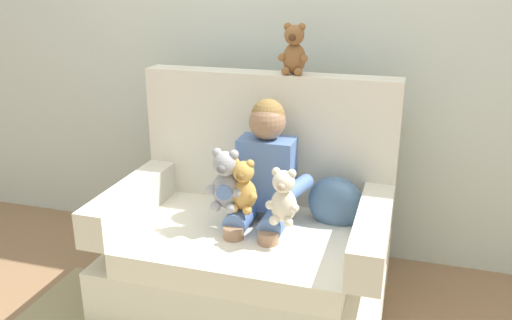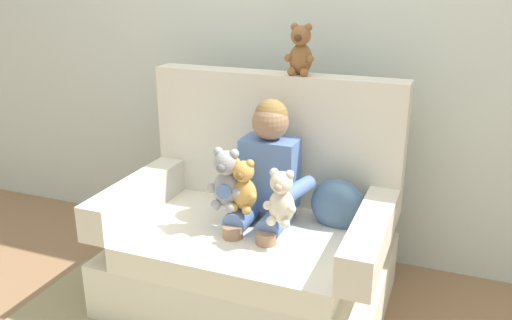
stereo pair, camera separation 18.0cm
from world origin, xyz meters
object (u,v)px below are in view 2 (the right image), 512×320
Objects in this scene: plush_cream at (281,198)px; armchair at (254,235)px; seated_child at (265,181)px; plush_brown_on_backrest at (300,51)px; plush_grey at (226,180)px; throw_pillow at (338,206)px; plush_honey at (243,187)px.

armchair is at bearing 120.20° from plush_cream.
seated_child is 0.63m from plush_brown_on_backrest.
armchair is at bearing 63.25° from plush_grey.
plush_grey reaches higher than plush_cream.
armchair is 0.30m from seated_child.
seated_child is at bearing -163.84° from throw_pillow.
throw_pillow is at bearing 8.82° from seated_child.
plush_cream and plush_honey have the same top height.
plush_honey is at bearing -121.22° from seated_child.
armchair is 0.41m from plush_cream.
plush_grey is 0.53m from throw_pillow.
plush_cream is 0.36m from throw_pillow.
seated_child reaches higher than plush_grey.
plush_grey is at bearing -122.70° from armchair.
seated_child reaches higher than plush_honey.
plush_honey is (-0.20, 0.06, 0.00)m from plush_cream.
plush_grey is at bearing 151.94° from plush_cream.
plush_brown_on_backrest reaches higher than armchair.
plush_grey is at bearing -143.61° from seated_child.
seated_child is at bearing -90.55° from plush_brown_on_backrest.
plush_brown_on_backrest is at bearing 69.50° from seated_child.
plush_honey is (0.08, 0.00, -0.02)m from plush_grey.
armchair is 0.36m from plush_grey.
plush_cream reaches higher than throw_pillow.
armchair reaches higher than seated_child.
plush_grey is (-0.14, -0.13, 0.03)m from seated_child.
plush_honey is (-0.06, -0.13, 0.01)m from seated_child.
armchair is 5.21× the size of plush_cream.
plush_brown_on_backrest is at bearing 72.31° from plush_honey.
armchair is at bearing 172.87° from seated_child.
seated_child is at bearing 49.68° from plush_grey.
armchair is 1.55× the size of seated_child.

